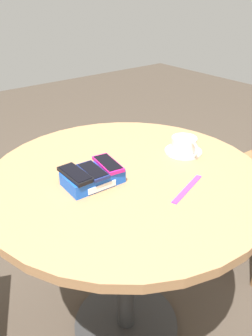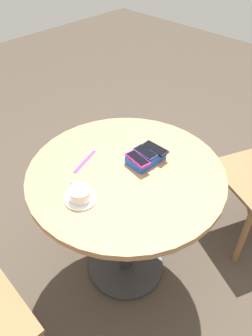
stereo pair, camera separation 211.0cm
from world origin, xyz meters
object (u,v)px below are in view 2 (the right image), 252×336
coffee_cup (80,193)px  saucer (81,199)px  lanyard_strap (85,161)px  phone_box (146,157)px  phone_black (155,149)px  phone_magenta (138,159)px  round_table (126,194)px  phone_navy (145,152)px

coffee_cup → saucer: bearing=80.9°
coffee_cup → lanyard_strap: size_ratio=0.68×
phone_box → lanyard_strap: (0.21, -0.20, -0.02)m
phone_black → phone_magenta: bearing=-3.1°
round_table → phone_box: size_ratio=5.14×
phone_black → lanyard_strap: (0.26, -0.21, -0.05)m
phone_black → saucer: 0.44m
lanyard_strap → phone_navy: bearing=136.3°
saucer → phone_box: bearing=176.5°
coffee_cup → round_table: bearing=177.3°
phone_black → saucer: phone_black is taller
phone_box → phone_navy: size_ratio=1.49×
phone_box → phone_navy: (-0.00, -0.01, 0.03)m
phone_black → phone_magenta: 0.12m
coffee_cup → phone_box: bearing=176.0°
phone_box → lanyard_strap: bearing=-44.7°
round_table → coffee_cup: size_ratio=7.42×
coffee_cup → phone_navy: bearing=176.8°
round_table → phone_magenta: 0.21m
round_table → phone_black: size_ratio=7.11×
phone_black → coffee_cup: (0.44, -0.04, -0.01)m
phone_black → phone_navy: (0.05, -0.01, -0.00)m
saucer → coffee_cup: (-0.00, -0.00, 0.03)m
phone_magenta → saucer: (0.32, -0.03, -0.04)m
phone_navy → saucer: (0.38, -0.02, -0.04)m
round_table → phone_magenta: size_ratio=6.96×
phone_magenta → saucer: 0.33m
saucer → coffee_cup: 0.03m
lanyard_strap → saucer: bearing=46.0°
phone_black → round_table: bearing=-7.5°
phone_magenta → saucer: phone_magenta is taller
coffee_cup → lanyard_strap: (-0.17, -0.18, -0.03)m
round_table → saucer: saucer is taller
phone_navy → lanyard_strap: (0.21, -0.20, -0.05)m
phone_box → lanyard_strap: phone_box is taller
round_table → phone_box: bearing=173.1°
phone_navy → coffee_cup: bearing=-3.2°
phone_box → phone_magenta: 0.07m
lanyard_strap → phone_magenta: bearing=125.4°
phone_box → coffee_cup: (0.38, -0.03, 0.01)m
round_table → saucer: bearing=-2.0°
phone_magenta → coffee_cup: size_ratio=1.07×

